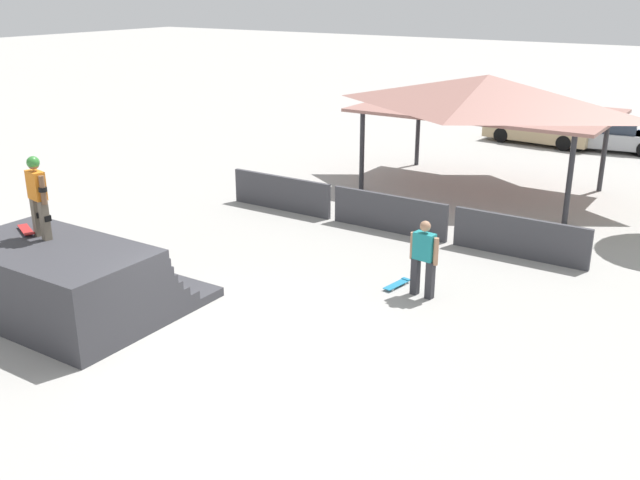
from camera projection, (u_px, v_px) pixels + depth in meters
name	position (u px, v px, depth m)	size (l,w,h in m)	color
ground_plane	(230.00, 345.00, 13.61)	(160.00, 160.00, 0.00)	#A3A09B
quarter_pipe_ramp	(67.00, 282.00, 14.67)	(4.14, 3.90, 1.58)	#38383D
skater_on_deck	(37.00, 192.00, 14.38)	(0.74, 0.31, 1.71)	#6B6051
skateboard_on_deck	(26.00, 230.00, 14.98)	(0.82, 0.52, 0.09)	blue
bystander_walking	(424.00, 255.00, 15.45)	(0.71, 0.28, 1.75)	#2D2D33
skateboard_on_ground	(398.00, 284.00, 16.26)	(0.32, 0.83, 0.09)	silver
barrier_fence	(389.00, 213.00, 19.76)	(10.88, 0.12, 1.05)	#3D3D42
pavilion_shelter	(487.00, 94.00, 22.81)	(7.93, 4.98, 3.81)	#2D2D33
parked_car_tan	(539.00, 130.00, 30.76)	(4.67, 2.02, 1.27)	tan
parked_car_silver	(613.00, 136.00, 29.46)	(4.34, 2.21, 1.27)	#A8AAAF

